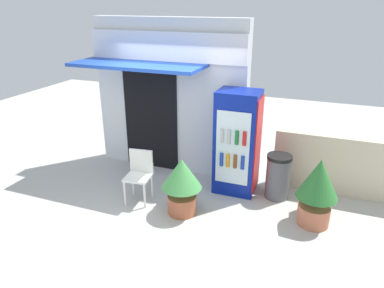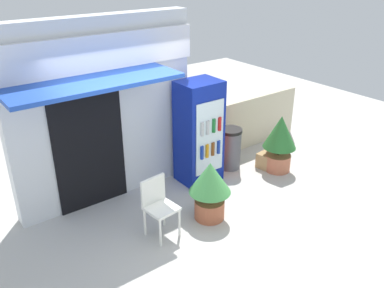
{
  "view_description": "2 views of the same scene",
  "coord_description": "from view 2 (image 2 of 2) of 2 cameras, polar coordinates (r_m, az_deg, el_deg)",
  "views": [
    {
      "loc": [
        2.54,
        -4.68,
        3.23
      ],
      "look_at": [
        0.56,
        0.48,
        1.0
      ],
      "focal_mm": 33.38,
      "sensor_mm": 36.0,
      "label": 1
    },
    {
      "loc": [
        -2.79,
        -4.13,
        3.72
      ],
      "look_at": [
        0.57,
        0.35,
        1.12
      ],
      "focal_mm": 37.96,
      "sensor_mm": 36.0,
      "label": 2
    }
  ],
  "objects": [
    {
      "name": "drink_cooler",
      "position": [
        7.07,
        1.06,
        1.64
      ],
      "size": [
        0.73,
        0.64,
        1.85
      ],
      "color": "navy",
      "rests_on": "ground"
    },
    {
      "name": "plastic_chair",
      "position": [
        5.86,
        -4.8,
        -8.22
      ],
      "size": [
        0.45,
        0.45,
        0.89
      ],
      "color": "white",
      "rests_on": "ground"
    },
    {
      "name": "potted_plant_curbside",
      "position": [
        7.67,
        12.24,
        0.66
      ],
      "size": [
        0.62,
        0.62,
        1.09
      ],
      "color": "#BC6B4C",
      "rests_on": "ground"
    },
    {
      "name": "cardboard_box",
      "position": [
        7.94,
        10.45,
        -2.25
      ],
      "size": [
        0.36,
        0.32,
        0.29
      ],
      "primitive_type": "cube",
      "rotation": [
        0.0,
        0.0,
        0.11
      ],
      "color": "tan",
      "rests_on": "ground"
    },
    {
      "name": "potted_plant_near_shop",
      "position": [
        6.15,
        2.53,
        -5.86
      ],
      "size": [
        0.64,
        0.64,
        0.96
      ],
      "color": "#AD5B3D",
      "rests_on": "ground"
    },
    {
      "name": "trash_bin",
      "position": [
        7.73,
        5.37,
        -0.6
      ],
      "size": [
        0.43,
        0.43,
        0.8
      ],
      "color": "#595960",
      "rests_on": "ground"
    },
    {
      "name": "storefront_building",
      "position": [
        6.5,
        -12.37,
        4.77
      ],
      "size": [
        3.1,
        1.17,
        2.96
      ],
      "color": "silver",
      "rests_on": "ground"
    },
    {
      "name": "ground",
      "position": [
        6.22,
        -2.29,
        -11.82
      ],
      "size": [
        16.0,
        16.0,
        0.0
      ],
      "primitive_type": "plane",
      "color": "beige"
    },
    {
      "name": "stone_boundary_wall",
      "position": [
        8.7,
        8.3,
        3.24
      ],
      "size": [
        2.43,
        0.2,
        1.07
      ],
      "primitive_type": "cube",
      "color": "beige",
      "rests_on": "ground"
    }
  ]
}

